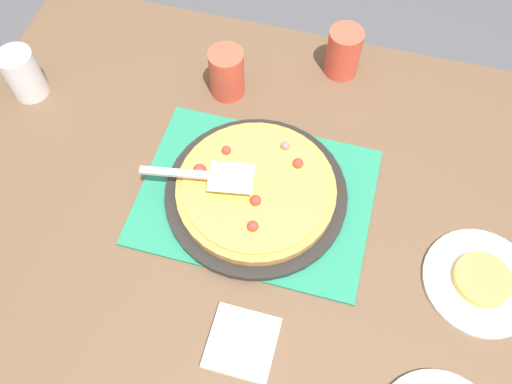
{
  "coord_description": "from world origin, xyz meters",
  "views": [
    {
      "loc": [
        0.14,
        -0.53,
        1.72
      ],
      "look_at": [
        0.0,
        0.0,
        0.77
      ],
      "focal_mm": 37.08,
      "sensor_mm": 36.0,
      "label": 1
    }
  ],
  "objects_px": {
    "pizza": "(256,189)",
    "plate_near_left": "(480,282)",
    "served_slice_left": "(483,279)",
    "cup_near": "(227,73)",
    "napkin_stack": "(242,343)",
    "cup_far": "(23,74)",
    "pizza_server": "(207,175)",
    "cup_corner": "(343,52)",
    "pizza_pan": "(256,194)"
  },
  "relations": [
    {
      "from": "pizza_pan",
      "to": "plate_near_left",
      "type": "distance_m",
      "value": 0.47
    },
    {
      "from": "pizza",
      "to": "plate_near_left",
      "type": "bearing_deg",
      "value": -8.68
    },
    {
      "from": "pizza",
      "to": "plate_near_left",
      "type": "xyz_separation_m",
      "value": [
        0.47,
        -0.07,
        -0.03
      ]
    },
    {
      "from": "served_slice_left",
      "to": "pizza",
      "type": "bearing_deg",
      "value": 171.32
    },
    {
      "from": "plate_near_left",
      "to": "cup_corner",
      "type": "distance_m",
      "value": 0.59
    },
    {
      "from": "cup_near",
      "to": "napkin_stack",
      "type": "height_order",
      "value": "cup_near"
    },
    {
      "from": "napkin_stack",
      "to": "cup_near",
      "type": "bearing_deg",
      "value": 109.11
    },
    {
      "from": "pizza_pan",
      "to": "cup_far",
      "type": "bearing_deg",
      "value": 166.77
    },
    {
      "from": "plate_near_left",
      "to": "served_slice_left",
      "type": "xyz_separation_m",
      "value": [
        0.0,
        0.0,
        0.01
      ]
    },
    {
      "from": "pizza_pan",
      "to": "pizza",
      "type": "relative_size",
      "value": 1.15
    },
    {
      "from": "pizza_pan",
      "to": "cup_near",
      "type": "relative_size",
      "value": 3.17
    },
    {
      "from": "pizza",
      "to": "cup_near",
      "type": "relative_size",
      "value": 2.75
    },
    {
      "from": "served_slice_left",
      "to": "cup_far",
      "type": "bearing_deg",
      "value": 168.77
    },
    {
      "from": "pizza_pan",
      "to": "cup_corner",
      "type": "distance_m",
      "value": 0.41
    },
    {
      "from": "plate_near_left",
      "to": "pizza_server",
      "type": "xyz_separation_m",
      "value": [
        -0.56,
        0.05,
        0.06
      ]
    },
    {
      "from": "served_slice_left",
      "to": "cup_corner",
      "type": "relative_size",
      "value": 0.92
    },
    {
      "from": "pizza_pan",
      "to": "napkin_stack",
      "type": "distance_m",
      "value": 0.31
    },
    {
      "from": "pizza_pan",
      "to": "cup_near",
      "type": "height_order",
      "value": "cup_near"
    },
    {
      "from": "cup_far",
      "to": "cup_corner",
      "type": "xyz_separation_m",
      "value": [
        0.69,
        0.26,
        0.0
      ]
    },
    {
      "from": "cup_corner",
      "to": "pizza_server",
      "type": "distance_m",
      "value": 0.46
    },
    {
      "from": "pizza",
      "to": "served_slice_left",
      "type": "distance_m",
      "value": 0.47
    },
    {
      "from": "pizza",
      "to": "cup_far",
      "type": "relative_size",
      "value": 2.75
    },
    {
      "from": "cup_far",
      "to": "cup_near",
      "type": "bearing_deg",
      "value": 15.5
    },
    {
      "from": "cup_far",
      "to": "napkin_stack",
      "type": "xyz_separation_m",
      "value": [
        0.64,
        -0.44,
        -0.05
      ]
    },
    {
      "from": "plate_near_left",
      "to": "cup_far",
      "type": "bearing_deg",
      "value": 168.77
    },
    {
      "from": "cup_near",
      "to": "cup_far",
      "type": "relative_size",
      "value": 1.0
    },
    {
      "from": "pizza_server",
      "to": "napkin_stack",
      "type": "distance_m",
      "value": 0.33
    },
    {
      "from": "pizza",
      "to": "cup_corner",
      "type": "height_order",
      "value": "cup_corner"
    },
    {
      "from": "cup_near",
      "to": "cup_corner",
      "type": "relative_size",
      "value": 1.0
    },
    {
      "from": "plate_near_left",
      "to": "cup_far",
      "type": "distance_m",
      "value": 1.07
    },
    {
      "from": "cup_corner",
      "to": "served_slice_left",
      "type": "bearing_deg",
      "value": -52.34
    },
    {
      "from": "napkin_stack",
      "to": "cup_corner",
      "type": "bearing_deg",
      "value": 85.98
    },
    {
      "from": "plate_near_left",
      "to": "pizza_pan",
      "type": "bearing_deg",
      "value": 171.33
    },
    {
      "from": "pizza_server",
      "to": "pizza_pan",
      "type": "bearing_deg",
      "value": 9.6
    },
    {
      "from": "served_slice_left",
      "to": "cup_far",
      "type": "relative_size",
      "value": 0.92
    },
    {
      "from": "cup_near",
      "to": "cup_far",
      "type": "distance_m",
      "value": 0.46
    },
    {
      "from": "cup_far",
      "to": "served_slice_left",
      "type": "bearing_deg",
      "value": -11.23
    },
    {
      "from": "served_slice_left",
      "to": "napkin_stack",
      "type": "xyz_separation_m",
      "value": [
        -0.41,
        -0.23,
        -0.01
      ]
    },
    {
      "from": "pizza_pan",
      "to": "cup_far",
      "type": "height_order",
      "value": "cup_far"
    },
    {
      "from": "cup_near",
      "to": "napkin_stack",
      "type": "distance_m",
      "value": 0.6
    },
    {
      "from": "plate_near_left",
      "to": "cup_near",
      "type": "relative_size",
      "value": 1.83
    },
    {
      "from": "cup_near",
      "to": "pizza_server",
      "type": "height_order",
      "value": "cup_near"
    },
    {
      "from": "served_slice_left",
      "to": "cup_far",
      "type": "xyz_separation_m",
      "value": [
        -1.05,
        0.21,
        0.04
      ]
    },
    {
      "from": "pizza_server",
      "to": "napkin_stack",
      "type": "height_order",
      "value": "pizza_server"
    },
    {
      "from": "plate_near_left",
      "to": "pizza_server",
      "type": "height_order",
      "value": "pizza_server"
    },
    {
      "from": "pizza_pan",
      "to": "pizza",
      "type": "distance_m",
      "value": 0.02
    },
    {
      "from": "cup_corner",
      "to": "napkin_stack",
      "type": "bearing_deg",
      "value": -94.02
    },
    {
      "from": "pizza",
      "to": "plate_near_left",
      "type": "relative_size",
      "value": 1.5
    },
    {
      "from": "served_slice_left",
      "to": "cup_corner",
      "type": "xyz_separation_m",
      "value": [
        -0.36,
        0.47,
        0.04
      ]
    },
    {
      "from": "pizza",
      "to": "plate_near_left",
      "type": "distance_m",
      "value": 0.47
    }
  ]
}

